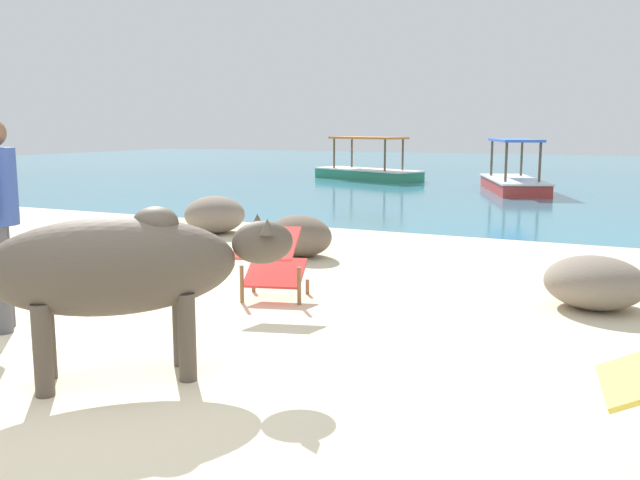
# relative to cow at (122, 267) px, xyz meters

# --- Properties ---
(sand_beach) EXTENTS (18.00, 14.00, 0.04)m
(sand_beach) POSITION_rel_cow_xyz_m (0.18, -0.44, -0.73)
(sand_beach) COLOR beige
(sand_beach) RESTS_ON ground
(water_surface) EXTENTS (60.00, 36.00, 0.03)m
(water_surface) POSITION_rel_cow_xyz_m (0.18, 21.56, -0.75)
(water_surface) COLOR teal
(water_surface) RESTS_ON ground
(cow) EXTENTS (1.64, 1.59, 1.07)m
(cow) POSITION_rel_cow_xyz_m (0.00, 0.00, 0.00)
(cow) COLOR #4C4238
(cow) RESTS_ON sand_beach
(deck_chair_far) EXTENTS (0.73, 0.89, 0.68)m
(deck_chair_far) POSITION_rel_cow_xyz_m (-0.12, 2.06, -0.32)
(deck_chair_far) COLOR brown
(deck_chair_far) RESTS_ON sand_beach
(shore_rock_large) EXTENTS (1.16, 1.20, 0.55)m
(shore_rock_large) POSITION_rel_cow_xyz_m (-2.93, 5.33, -0.43)
(shore_rock_large) COLOR gray
(shore_rock_large) RESTS_ON sand_beach
(shore_rock_medium) EXTENTS (1.11, 0.98, 0.50)m
(shore_rock_medium) POSITION_rel_cow_xyz_m (-0.94, 4.21, -0.46)
(shore_rock_medium) COLOR #6B5B4C
(shore_rock_medium) RESTS_ON sand_beach
(shore_rock_small) EXTENTS (1.18, 1.17, 0.45)m
(shore_rock_small) POSITION_rel_cow_xyz_m (2.49, 3.09, -0.48)
(shore_rock_small) COLOR gray
(shore_rock_small) RESTS_ON sand_beach
(boat_green) EXTENTS (3.83, 2.49, 1.29)m
(boat_green) POSITION_rel_cow_xyz_m (-4.99, 16.64, -0.46)
(boat_green) COLOR #338E66
(boat_green) RESTS_ON water_surface
(boat_red) EXTENTS (2.37, 3.84, 1.29)m
(boat_red) POSITION_rel_cow_xyz_m (-0.24, 14.48, -0.46)
(boat_red) COLOR #C63833
(boat_red) RESTS_ON water_surface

